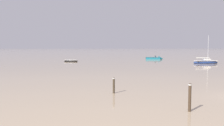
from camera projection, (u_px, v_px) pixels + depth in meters
sailboat_moored_0 at (206, 62)px, 54.32m from camera, size 6.21×2.01×6.92m
motorboat_moored_1 at (156, 58)px, 72.19m from camera, size 5.56×3.65×1.80m
rowboat_moored_1 at (71, 61)px, 61.28m from camera, size 3.98×2.34×0.60m
mooring_post_near at (114, 86)px, 19.67m from camera, size 0.22×0.22×1.49m
mooring_post_left at (190, 98)px, 14.11m from camera, size 0.22×0.22×1.92m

